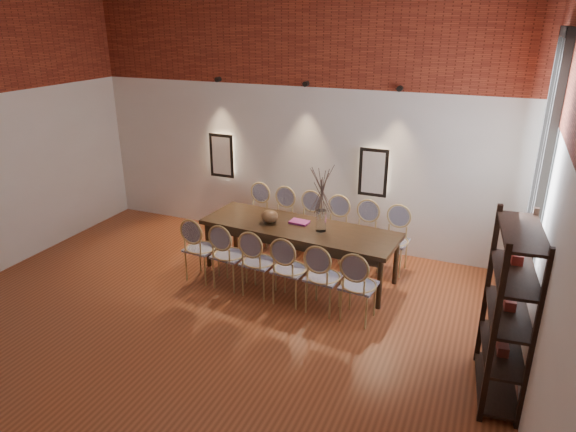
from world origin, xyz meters
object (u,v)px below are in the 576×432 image
at_px(chair_near_b, 229,255).
at_px(chair_near_d, 290,269).
at_px(chair_far_b, 280,219).
at_px(vase, 321,220).
at_px(chair_near_a, 201,248).
at_px(chair_near_f, 359,285).
at_px(chair_far_d, 334,230).
at_px(chair_far_e, 363,235).
at_px(shelving_rack, 508,313).
at_px(dining_table, 299,251).
at_px(chair_far_a, 255,215).
at_px(chair_near_e, 323,277).
at_px(chair_far_f, 393,241).
at_px(book, 299,222).
at_px(chair_near_c, 259,262).
at_px(bowl, 270,216).
at_px(chair_far_c, 306,225).

xyz_separation_m(chair_near_b, chair_near_d, (0.93, -0.07, 0.00)).
height_order(chair_far_b, vase, vase).
xyz_separation_m(chair_near_a, chair_near_f, (2.31, -0.18, 0.00)).
bearing_deg(vase, chair_far_d, 93.39).
relative_size(chair_far_e, shelving_rack, 0.52).
height_order(chair_far_d, chair_far_e, same).
distance_m(dining_table, chair_far_a, 1.37).
bearing_deg(chair_near_d, chair_far_e, 72.31).
bearing_deg(vase, chair_near_e, -68.05).
height_order(chair_far_b, chair_far_f, same).
xyz_separation_m(book, shelving_rack, (2.76, -1.67, 0.14)).
bearing_deg(chair_near_d, dining_table, 107.69).
bearing_deg(chair_near_f, chair_far_e, 107.69).
bearing_deg(chair_far_f, chair_near_f, 90.00).
relative_size(chair_far_b, chair_far_e, 1.00).
bearing_deg(chair_near_a, chair_near_c, 0.00).
height_order(chair_near_c, chair_near_d, same).
bearing_deg(shelving_rack, dining_table, 144.63).
relative_size(chair_near_c, chair_far_e, 1.00).
relative_size(chair_far_e, bowl, 3.92).
height_order(chair_far_f, book, chair_far_f).
xyz_separation_m(chair_far_a, chair_far_b, (0.46, -0.04, 0.00)).
height_order(chair_far_b, bowl, chair_far_b).
height_order(chair_far_c, bowl, chair_far_c).
bearing_deg(chair_far_c, chair_near_f, 133.74).
relative_size(bowl, shelving_rack, 0.13).
xyz_separation_m(chair_far_b, chair_far_f, (1.85, -0.15, 0.00)).
xyz_separation_m(chair_near_c, chair_near_d, (0.46, -0.04, 0.00)).
bearing_deg(chair_far_e, shelving_rack, 136.02).
bearing_deg(chair_far_d, chair_near_a, 46.26).
relative_size(chair_near_c, chair_far_c, 1.00).
relative_size(dining_table, chair_near_c, 2.96).
bearing_deg(chair_near_a, dining_table, 32.09).
relative_size(chair_near_f, chair_far_c, 1.00).
height_order(chair_far_b, chair_far_c, same).
relative_size(chair_near_f, bowl, 3.92).
bearing_deg(chair_near_f, book, 145.20).
xyz_separation_m(chair_near_e, chair_far_e, (0.12, 1.45, 0.00)).
height_order(vase, bowl, vase).
xyz_separation_m(chair_near_e, chair_far_a, (-1.73, 1.60, 0.00)).
height_order(chair_near_e, shelving_rack, shelving_rack).
height_order(chair_far_c, vase, vase).
bearing_deg(chair_near_a, chair_near_b, 0.00).
bearing_deg(chair_far_b, chair_far_d, -180.00).
height_order(chair_near_a, chair_near_b, same).
bearing_deg(vase, chair_far_c, 123.31).
bearing_deg(chair_near_b, chair_far_b, 90.00).
xyz_separation_m(chair_far_d, vase, (0.04, -0.73, 0.43)).
relative_size(chair_near_c, chair_far_b, 1.00).
bearing_deg(chair_far_a, chair_far_c, -180.00).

